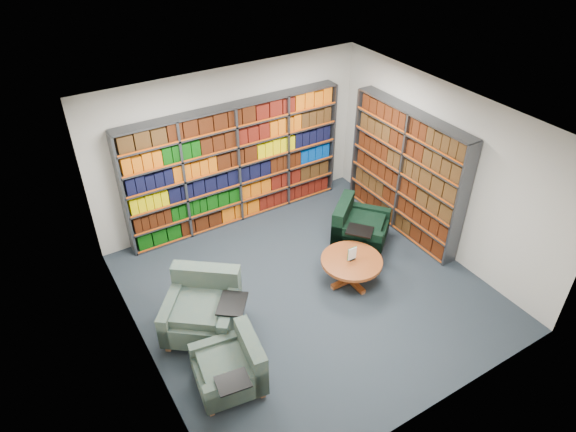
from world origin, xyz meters
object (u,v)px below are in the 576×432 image
chair_teal_left (204,308)px  chair_green_right (356,228)px  coffee_table (351,264)px  chair_teal_front (234,367)px

chair_teal_left → chair_green_right: size_ratio=1.12×
chair_green_right → coffee_table: 1.03m
chair_teal_left → coffee_table: chair_teal_left is taller
coffee_table → chair_green_right: bearing=48.1°
chair_teal_left → chair_green_right: bearing=8.4°
chair_teal_front → chair_green_right: bearing=26.4°
chair_green_right → coffee_table: size_ratio=1.26×
chair_green_right → chair_teal_front: chair_green_right is taller
chair_teal_left → coffee_table: size_ratio=1.41×
chair_teal_left → coffee_table: bearing=-7.8°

